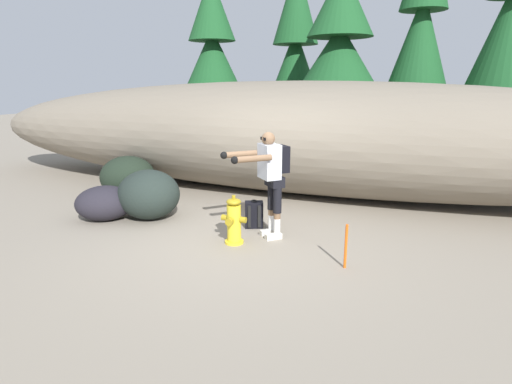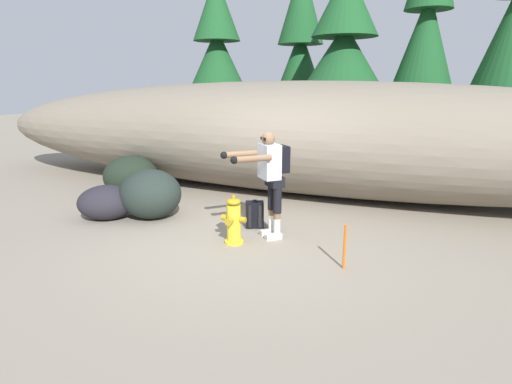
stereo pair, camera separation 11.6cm
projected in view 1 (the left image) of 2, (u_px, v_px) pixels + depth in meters
ground_plane at (241, 242)px, 6.39m from camera, size 56.00×56.00×0.04m
dirt_embankment at (300, 137)px, 9.08m from camera, size 17.20×3.20×2.41m
fire_hydrant at (234, 221)px, 6.21m from camera, size 0.39×0.34×0.75m
utility_worker at (270, 172)px, 6.27m from camera, size 0.96×0.96×1.66m
spare_backpack at (254, 215)px, 6.96m from camera, size 0.36×0.35×0.47m
boulder_large at (128, 177)px, 8.78m from camera, size 1.56×1.56×0.88m
boulder_mid at (105, 203)px, 7.30m from camera, size 1.26×1.22×0.61m
boulder_small at (149, 194)px, 7.36m from camera, size 1.12×1.07×0.88m
pine_tree_far_left at (212, 52)px, 13.09m from camera, size 2.28×2.28×5.60m
pine_tree_left at (295, 58)px, 14.02m from camera, size 2.35×2.35×6.19m
pine_tree_center at (339, 49)px, 11.63m from camera, size 2.84×2.84×5.43m
pine_tree_right at (421, 28)px, 10.89m from camera, size 1.89×1.89×6.66m
survey_stake at (346, 246)px, 5.38m from camera, size 0.04×0.04×0.60m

